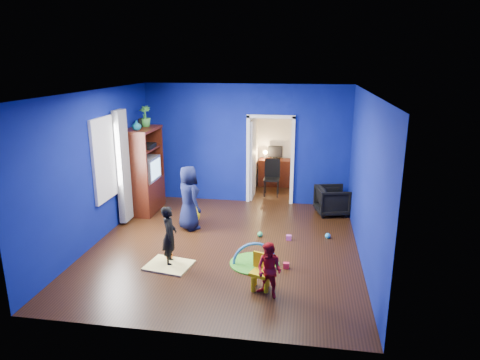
% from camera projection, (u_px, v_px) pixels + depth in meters
% --- Properties ---
extents(floor, '(5.00, 5.50, 0.01)m').
position_uv_depth(floor, '(225.00, 246.00, 8.19)').
color(floor, black).
rests_on(floor, ground).
extents(ceiling, '(5.00, 5.50, 0.01)m').
position_uv_depth(ceiling, '(223.00, 92.00, 7.40)').
color(ceiling, white).
rests_on(ceiling, wall_back).
extents(wall_back, '(5.00, 0.02, 2.90)m').
position_uv_depth(wall_back, '(246.00, 144.00, 10.40)').
color(wall_back, navy).
rests_on(wall_back, floor).
extents(wall_front, '(5.00, 0.02, 2.90)m').
position_uv_depth(wall_front, '(181.00, 230.00, 5.18)').
color(wall_front, navy).
rests_on(wall_front, floor).
extents(wall_left, '(0.02, 5.50, 2.90)m').
position_uv_depth(wall_left, '(96.00, 168.00, 8.17)').
color(wall_left, navy).
rests_on(wall_left, floor).
extents(wall_right, '(0.02, 5.50, 2.90)m').
position_uv_depth(wall_right, '(365.00, 179.00, 7.41)').
color(wall_right, navy).
rests_on(wall_right, floor).
extents(alcove, '(1.00, 1.75, 2.50)m').
position_uv_depth(alcove, '(273.00, 146.00, 11.20)').
color(alcove, silver).
rests_on(alcove, floor).
extents(armchair, '(0.86, 0.84, 0.65)m').
position_uv_depth(armchair, '(332.00, 200.00, 9.81)').
color(armchair, black).
rests_on(armchair, floor).
extents(child_black, '(0.33, 0.43, 1.05)m').
position_uv_depth(child_black, '(169.00, 236.00, 7.35)').
color(child_black, black).
rests_on(child_black, floor).
extents(child_navy, '(0.76, 0.78, 1.35)m').
position_uv_depth(child_navy, '(189.00, 198.00, 8.86)').
color(child_navy, '#0F1439').
rests_on(child_navy, floor).
extents(toddler_red, '(0.52, 0.48, 0.86)m').
position_uv_depth(toddler_red, '(269.00, 270.00, 6.34)').
color(toddler_red, red).
rests_on(toddler_red, floor).
extents(vase, '(0.27, 0.27, 0.21)m').
position_uv_depth(vase, '(136.00, 125.00, 9.27)').
color(vase, '#0C5A61').
rests_on(vase, tv_armoire).
extents(potted_plant, '(0.28, 0.28, 0.47)m').
position_uv_depth(potted_plant, '(145.00, 116.00, 9.73)').
color(potted_plant, green).
rests_on(potted_plant, tv_armoire).
extents(tv_armoire, '(0.58, 1.14, 1.96)m').
position_uv_depth(tv_armoire, '(145.00, 170.00, 9.85)').
color(tv_armoire, '#3C160A').
rests_on(tv_armoire, floor).
extents(crt_tv, '(0.46, 0.70, 0.54)m').
position_uv_depth(crt_tv, '(146.00, 169.00, 9.84)').
color(crt_tv, silver).
rests_on(crt_tv, tv_armoire).
extents(yellow_blanket, '(0.84, 0.72, 0.03)m').
position_uv_depth(yellow_blanket, '(169.00, 265.00, 7.39)').
color(yellow_blanket, '#F2E07A').
rests_on(yellow_blanket, floor).
extents(hopper_ball, '(0.42, 0.42, 0.42)m').
position_uv_depth(hopper_ball, '(190.00, 215.00, 9.23)').
color(hopper_ball, yellow).
rests_on(hopper_ball, floor).
extents(kid_chair, '(0.36, 0.36, 0.50)m').
position_uv_depth(kid_chair, '(260.00, 274.00, 6.60)').
color(kid_chair, yellow).
rests_on(kid_chair, floor).
extents(play_mat, '(0.87, 0.87, 0.02)m').
position_uv_depth(play_mat, '(255.00, 263.00, 7.47)').
color(play_mat, green).
rests_on(play_mat, floor).
extents(toy_arch, '(0.77, 0.24, 0.78)m').
position_uv_depth(toy_arch, '(255.00, 263.00, 7.47)').
color(toy_arch, '#3F8CD8').
rests_on(toy_arch, floor).
extents(window_left, '(0.03, 0.95, 1.55)m').
position_uv_depth(window_left, '(105.00, 159.00, 8.47)').
color(window_left, white).
rests_on(window_left, wall_left).
extents(curtain, '(0.14, 0.42, 2.40)m').
position_uv_depth(curtain, '(123.00, 167.00, 9.06)').
color(curtain, slate).
rests_on(curtain, floor).
extents(doorway, '(1.16, 0.10, 2.10)m').
position_uv_depth(doorway, '(270.00, 161.00, 10.42)').
color(doorway, white).
rests_on(doorway, floor).
extents(study_desk, '(0.88, 0.44, 0.75)m').
position_uv_depth(study_desk, '(275.00, 172.00, 12.04)').
color(study_desk, '#3D140A').
rests_on(study_desk, floor).
extents(desk_monitor, '(0.40, 0.05, 0.32)m').
position_uv_depth(desk_monitor, '(275.00, 152.00, 12.00)').
color(desk_monitor, black).
rests_on(desk_monitor, study_desk).
extents(desk_lamp, '(0.14, 0.14, 0.14)m').
position_uv_depth(desk_lamp, '(265.00, 152.00, 11.99)').
color(desk_lamp, '#FFD88C').
rests_on(desk_lamp, study_desk).
extents(folding_chair, '(0.40, 0.40, 0.92)m').
position_uv_depth(folding_chair, '(272.00, 179.00, 11.11)').
color(folding_chair, black).
rests_on(folding_chair, floor).
extents(book_shelf, '(0.88, 0.24, 0.04)m').
position_uv_depth(book_shelf, '(276.00, 113.00, 11.70)').
color(book_shelf, white).
rests_on(book_shelf, study_desk).
extents(toy_0, '(0.10, 0.08, 0.10)m').
position_uv_depth(toy_0, '(286.00, 266.00, 7.30)').
color(toy_0, '#DA2442').
rests_on(toy_0, floor).
extents(toy_1, '(0.11, 0.11, 0.11)m').
position_uv_depth(toy_1, '(328.00, 236.00, 8.53)').
color(toy_1, '#2494CE').
rests_on(toy_1, floor).
extents(toy_2, '(0.10, 0.08, 0.10)m').
position_uv_depth(toy_2, '(170.00, 257.00, 7.63)').
color(toy_2, '#ED5F0C').
rests_on(toy_2, floor).
extents(toy_3, '(0.11, 0.11, 0.11)m').
position_uv_depth(toy_3, '(260.00, 234.00, 8.61)').
color(toy_3, green).
rests_on(toy_3, floor).
extents(toy_4, '(0.10, 0.08, 0.10)m').
position_uv_depth(toy_4, '(289.00, 238.00, 8.44)').
color(toy_4, '#C2499E').
rests_on(toy_4, floor).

